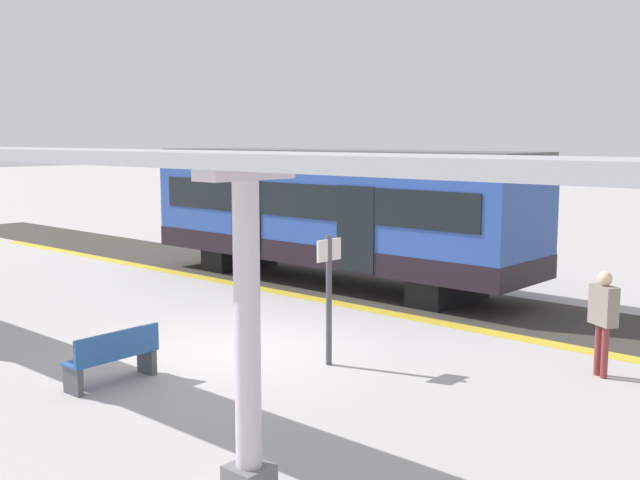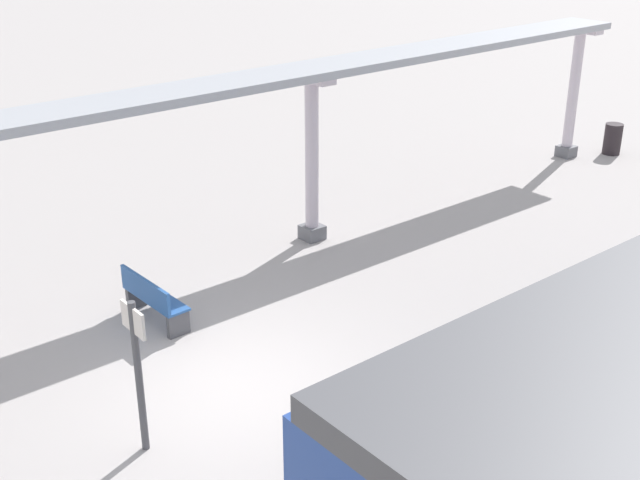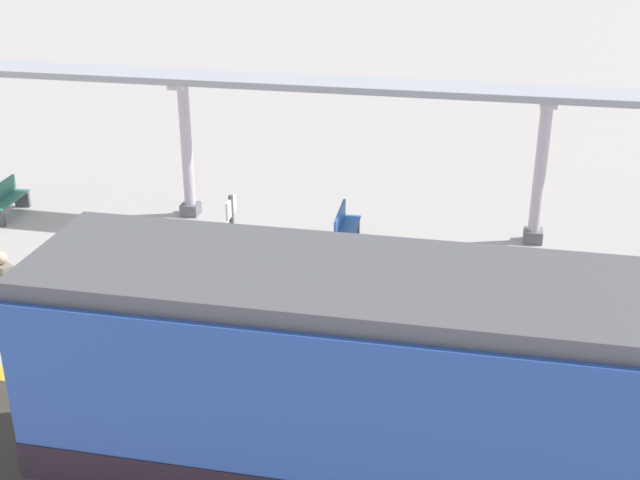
# 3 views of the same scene
# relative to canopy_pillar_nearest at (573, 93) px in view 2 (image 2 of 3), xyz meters

# --- Properties ---
(ground_plane) EXTENTS (176.00, 176.00, 0.00)m
(ground_plane) POSITION_rel_canopy_pillar_nearest_xyz_m (-3.77, 13.36, -1.77)
(ground_plane) COLOR #ADA5A3
(canopy_pillar_nearest) EXTENTS (1.10, 0.44, 3.48)m
(canopy_pillar_nearest) POSITION_rel_canopy_pillar_nearest_xyz_m (0.00, 0.00, 0.00)
(canopy_pillar_nearest) COLOR slate
(canopy_pillar_nearest) RESTS_ON ground
(canopy_pillar_second) EXTENTS (1.10, 0.44, 3.48)m
(canopy_pillar_second) POSITION_rel_canopy_pillar_nearest_xyz_m (0.00, 8.98, 0.00)
(canopy_pillar_second) COLOR slate
(canopy_pillar_second) RESTS_ON ground
(canopy_beam) EXTENTS (1.20, 27.33, 0.16)m
(canopy_beam) POSITION_rel_canopy_pillar_nearest_xyz_m (0.00, 13.27, 1.79)
(canopy_beam) COLOR #A8AAB2
(canopy_beam) RESTS_ON canopy_pillar_nearest
(bench_mid_platform) EXTENTS (1.51, 0.49, 0.86)m
(bench_mid_platform) POSITION_rel_canopy_pillar_nearest_xyz_m (-1.07, 13.33, -1.32)
(bench_mid_platform) COLOR #275499
(bench_mid_platform) RESTS_ON ground
(trash_bin) EXTENTS (0.48, 0.48, 0.85)m
(trash_bin) POSITION_rel_canopy_pillar_nearest_xyz_m (-0.65, -1.17, -1.34)
(trash_bin) COLOR #2A2326
(trash_bin) RESTS_ON ground
(platform_info_sign) EXTENTS (0.56, 0.10, 2.20)m
(platform_info_sign) POSITION_rel_canopy_pillar_nearest_xyz_m (-4.07, 15.11, -0.44)
(platform_info_sign) COLOR #4C4C51
(platform_info_sign) RESTS_ON ground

